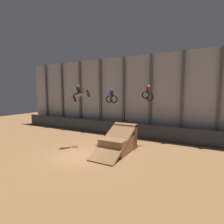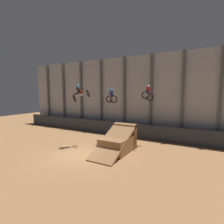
{
  "view_description": "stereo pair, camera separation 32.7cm",
  "coord_description": "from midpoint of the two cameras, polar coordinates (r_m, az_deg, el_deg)",
  "views": [
    {
      "loc": [
        9.0,
        -10.78,
        5.15
      ],
      "look_at": [
        0.73,
        4.58,
        3.19
      ],
      "focal_mm": 28.0,
      "sensor_mm": 36.0,
      "label": 1
    },
    {
      "loc": [
        9.29,
        -10.63,
        5.15
      ],
      "look_at": [
        0.73,
        4.58,
        3.19
      ],
      "focal_mm": 28.0,
      "sensor_mm": 36.0,
      "label": 2
    }
  ],
  "objects": [
    {
      "name": "lower_barrier",
      "position": [
        21.01,
        1.85,
        -5.51
      ],
      "size": [
        31.36,
        0.2,
        1.63
      ],
      "color": "#2D333D",
      "rests_on": "ground_plane"
    },
    {
      "name": "rider_bike_left_air",
      "position": [
        16.81,
        -10.85,
        5.94
      ],
      "size": [
        1.57,
        1.78,
        1.65
      ],
      "rotation": [
        0.33,
        0.0,
        -0.63
      ],
      "color": "black"
    },
    {
      "name": "rider_bike_center_air",
      "position": [
        16.95,
        -0.71,
        5.0
      ],
      "size": [
        1.62,
        1.58,
        1.46
      ],
      "rotation": [
        -0.03,
        0.0,
        0.82
      ],
      "color": "black"
    },
    {
      "name": "rider_bike_right_air",
      "position": [
        16.87,
        11.1,
        5.88
      ],
      "size": [
        0.74,
        1.73,
        1.56
      ],
      "rotation": [
        -0.17,
        0.0,
        0.0
      ],
      "color": "black"
    },
    {
      "name": "arena_back_wall",
      "position": [
        21.84,
        3.56,
        5.3
      ],
      "size": [
        32.0,
        0.4,
        9.47
      ],
      "color": "#A3A8B2",
      "rests_on": "ground_plane"
    },
    {
      "name": "ground_plane",
      "position": [
        14.99,
        -11.8,
        -13.83
      ],
      "size": [
        60.0,
        60.0,
        0.0
      ],
      "primitive_type": "plane",
      "color": "#996B42"
    },
    {
      "name": "dirt_ramp",
      "position": [
        15.66,
        1.72,
        -9.74
      ],
      "size": [
        2.23,
        4.87,
        2.36
      ],
      "color": "olive",
      "rests_on": "ground_plane"
    }
  ]
}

